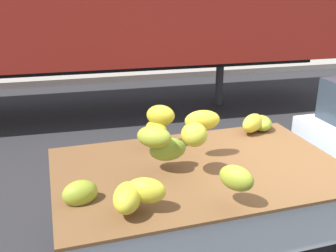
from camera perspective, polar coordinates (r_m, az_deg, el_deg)
ground at (r=5.07m, az=18.17°, el=-15.16°), size 220.00×220.00×0.00m
curb_strip at (r=12.36m, az=-2.55°, el=7.45°), size 80.00×0.80×0.16m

